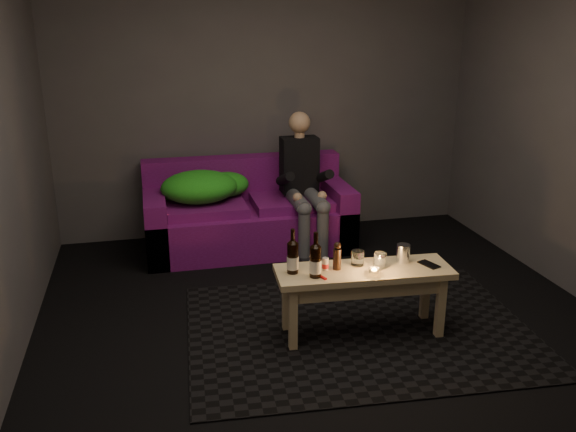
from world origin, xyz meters
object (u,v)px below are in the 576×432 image
(coffee_table, at_px, (363,281))
(steel_cup, at_px, (403,253))
(beer_bottle_a, at_px, (293,257))
(sofa, at_px, (248,216))
(beer_bottle_b, at_px, (315,261))
(person, at_px, (303,181))

(coffee_table, distance_m, steel_cup, 0.34)
(coffee_table, height_order, beer_bottle_a, beer_bottle_a)
(coffee_table, xyz_separation_m, beer_bottle_a, (-0.47, 0.05, 0.20))
(sofa, bearing_deg, coffee_table, -75.42)
(steel_cup, bearing_deg, beer_bottle_b, -170.88)
(beer_bottle_a, relative_size, beer_bottle_b, 1.00)
(sofa, distance_m, coffee_table, 1.88)
(beer_bottle_a, bearing_deg, steel_cup, 0.62)
(steel_cup, bearing_deg, beer_bottle_a, -179.38)
(sofa, xyz_separation_m, beer_bottle_b, (0.12, -1.86, 0.30))
(steel_cup, bearing_deg, coffee_table, -169.41)
(person, height_order, beer_bottle_b, person)
(sofa, height_order, steel_cup, sofa)
(coffee_table, bearing_deg, beer_bottle_a, 174.29)
(person, relative_size, steel_cup, 10.07)
(sofa, height_order, person, person)
(beer_bottle_a, bearing_deg, coffee_table, -5.71)
(person, relative_size, beer_bottle_b, 4.13)
(person, relative_size, beer_bottle_a, 4.14)
(sofa, height_order, coffee_table, sofa)
(person, height_order, coffee_table, person)
(beer_bottle_b, xyz_separation_m, steel_cup, (0.65, 0.10, -0.05))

